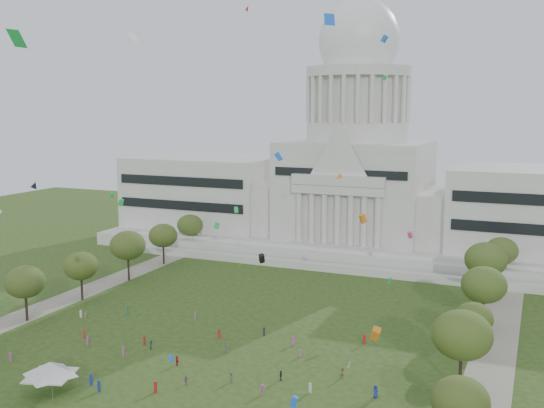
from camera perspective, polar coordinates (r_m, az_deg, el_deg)
name	(u,v)px	position (r m, az deg, el deg)	size (l,w,h in m)	color
ground	(163,390)	(108.17, -9.74, -16.09)	(400.00, 400.00, 0.00)	#2C4415
capitol	(356,179)	(204.34, 7.55, 2.20)	(160.00, 64.50, 91.30)	beige
path_left	(58,302)	(158.17, -18.65, -8.35)	(8.00, 160.00, 0.04)	gray
path_right	(491,367)	(121.03, 19.02, -13.68)	(8.00, 160.00, 0.04)	gray
row_tree_r_1	(460,401)	(89.04, 16.52, -16.56)	(7.58, 7.58, 10.78)	black
row_tree_l_2	(25,282)	(145.06, -21.27, -6.53)	(8.42, 8.42, 11.97)	black
row_tree_r_2	(462,335)	(106.17, 16.67, -11.19)	(9.55, 9.55, 13.58)	black
row_tree_l_3	(81,266)	(156.39, -16.76, -5.34)	(8.12, 8.12, 11.55)	black
row_tree_r_3	(474,318)	(123.06, 17.64, -9.73)	(7.01, 7.01, 9.98)	black
row_tree_l_4	(128,245)	(170.32, -12.81, -3.64)	(9.29, 9.29, 13.21)	black
row_tree_r_4	(484,285)	(137.28, 18.47, -6.90)	(9.19, 9.19, 13.06)	black
row_tree_l_5	(163,236)	(186.15, -9.74, -2.81)	(8.33, 8.33, 11.85)	black
row_tree_r_5	(486,260)	(156.71, 18.62, -4.75)	(9.82, 9.82, 13.96)	black
row_tree_l_6	(190,225)	(202.18, -7.36, -1.89)	(8.19, 8.19, 11.64)	black
row_tree_r_6	(502,251)	(174.36, 19.88, -3.96)	(8.42, 8.42, 11.97)	black
event_tent	(50,368)	(109.84, -19.27, -13.74)	(11.78, 11.78, 5.29)	#4C4C4C
person_0	(376,391)	(105.04, 9.28, -16.24)	(1.01, 0.66, 2.07)	navy
person_2	(343,373)	(111.08, 6.36, -14.81)	(0.89, 0.55, 1.84)	olive
person_3	(231,377)	(109.15, -3.68, -15.22)	(1.17, 0.60, 1.80)	#4C4C51
person_4	(186,380)	(108.92, -7.71, -15.39)	(0.94, 0.52, 1.61)	#994C8C
person_5	(177,361)	(116.56, -8.51, -13.73)	(1.57, 0.62, 1.70)	#B21E1E
person_8	(151,345)	(124.56, -10.78, -12.28)	(0.83, 0.51, 1.71)	#4C4C51
person_9	(262,390)	(104.68, -0.88, -16.29)	(1.16, 0.60, 1.80)	#994C8C
person_10	(281,375)	(109.61, 0.80, -15.11)	(1.02, 0.56, 1.74)	#26262B
distant_crowd	(152,345)	(124.37, -10.73, -12.30)	(67.19, 37.46, 1.95)	#4C4C51
kite_swarm	(195,200)	(106.23, -6.89, 0.40)	(79.14, 100.36, 66.62)	green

